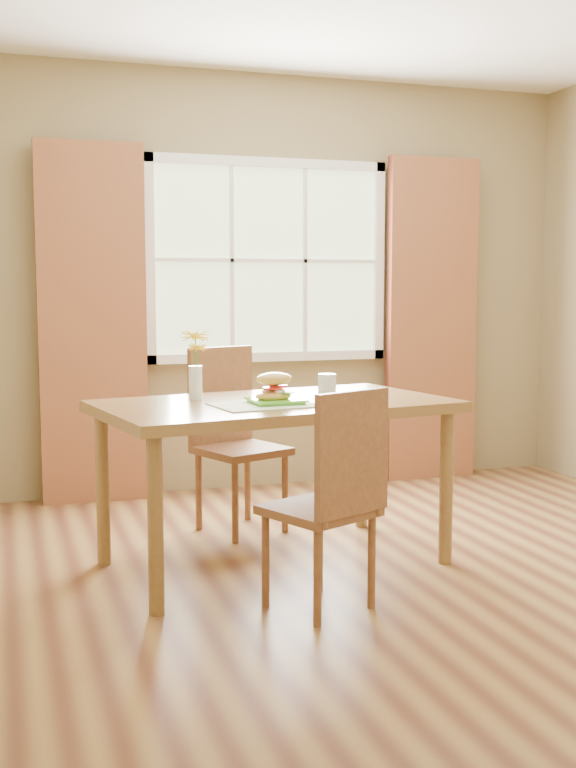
% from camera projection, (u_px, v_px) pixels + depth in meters
% --- Properties ---
extents(room, '(4.24, 3.84, 2.74)m').
position_uv_depth(room, '(384.00, 283.00, 4.12)').
color(room, olive).
rests_on(room, ground).
extents(window, '(1.62, 0.06, 1.32)m').
position_uv_depth(window, '(268.00, 261.00, 5.88)').
color(window, '#B4CD9B').
rests_on(window, room).
extents(curtain_left, '(0.65, 0.08, 2.20)m').
position_uv_depth(curtain_left, '(92.00, 325.00, 5.48)').
color(curtain_left, maroon).
rests_on(curtain_left, room).
extents(curtain_right, '(0.65, 0.08, 2.20)m').
position_uv_depth(curtain_right, '(432.00, 320.00, 6.19)').
color(curtain_right, maroon).
rests_on(curtain_right, room).
extents(dining_table, '(1.76, 1.18, 0.79)m').
position_uv_depth(dining_table, '(275.00, 418.00, 4.26)').
color(dining_table, brown).
rests_on(dining_table, room).
extents(chair_near, '(0.51, 0.51, 0.93)m').
position_uv_depth(chair_near, '(332.00, 491.00, 3.64)').
color(chair_near, brown).
rests_on(chair_near, room).
extents(chair_far, '(0.54, 0.54, 1.00)m').
position_uv_depth(chair_far, '(232.00, 430.00, 4.93)').
color(chair_far, brown).
rests_on(chair_far, room).
extents(placemat, '(0.49, 0.39, 0.01)m').
position_uv_depth(placemat, '(265.00, 405.00, 4.08)').
color(placemat, beige).
rests_on(placemat, dining_table).
extents(plate, '(0.25, 0.25, 0.01)m').
position_uv_depth(plate, '(276.00, 402.00, 4.13)').
color(plate, '#5FCF33').
rests_on(plate, placemat).
extents(croissant_sandwich, '(0.20, 0.15, 0.13)m').
position_uv_depth(croissant_sandwich, '(274.00, 387.00, 4.10)').
color(croissant_sandwich, '#E5AD4E').
rests_on(croissant_sandwich, plate).
extents(water_glass, '(0.09, 0.09, 0.13)m').
position_uv_depth(water_glass, '(327.00, 388.00, 4.25)').
color(water_glass, silver).
rests_on(water_glass, dining_table).
extents(flower_vase, '(0.13, 0.13, 0.33)m').
position_uv_depth(flower_vase, '(196.00, 358.00, 4.29)').
color(flower_vase, silver).
rests_on(flower_vase, dining_table).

